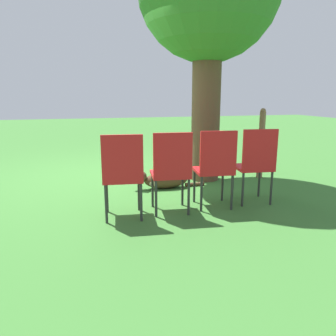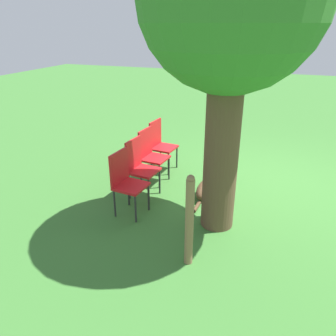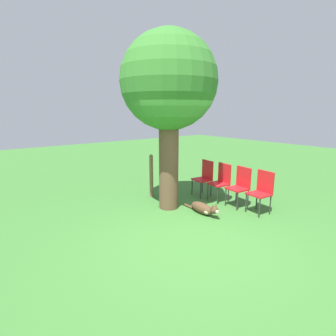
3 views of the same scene
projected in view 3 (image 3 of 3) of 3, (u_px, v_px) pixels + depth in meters
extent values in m
plane|color=#38702D|center=(193.00, 239.00, 4.80)|extent=(30.00, 30.00, 0.00)
cylinder|color=brown|center=(169.00, 160.00, 6.11)|extent=(0.46, 0.46, 2.34)
sphere|color=#387A2D|center=(169.00, 81.00, 5.73)|extent=(2.15, 2.15, 2.15)
ellipsoid|color=#513823|center=(202.00, 208.00, 5.97)|extent=(0.26, 0.67, 0.25)
ellipsoid|color=#C6B293|center=(207.00, 211.00, 5.83)|extent=(0.21, 0.24, 0.15)
sphere|color=#513823|center=(214.00, 210.00, 5.65)|extent=(0.18, 0.18, 0.17)
cylinder|color=#C6B293|center=(217.00, 212.00, 5.58)|extent=(0.07, 0.08, 0.07)
cone|color=#513823|center=(216.00, 205.00, 5.66)|extent=(0.05, 0.05, 0.08)
cone|color=#513823|center=(213.00, 206.00, 5.60)|extent=(0.05, 0.05, 0.08)
cylinder|color=#513823|center=(189.00, 206.00, 6.34)|extent=(0.07, 0.30, 0.06)
cylinder|color=#846647|center=(151.00, 177.00, 7.06)|extent=(0.10, 0.10, 1.11)
sphere|color=#846647|center=(151.00, 156.00, 6.94)|extent=(0.09, 0.09, 0.09)
cube|color=red|center=(259.00, 194.00, 5.90)|extent=(0.47, 0.48, 0.04)
cube|color=red|center=(265.00, 182.00, 5.94)|extent=(0.08, 0.44, 0.50)
cylinder|color=#2D2D2D|center=(259.00, 208.00, 5.70)|extent=(0.03, 0.03, 0.44)
cylinder|color=#2D2D2D|center=(246.00, 203.00, 6.02)|extent=(0.03, 0.03, 0.44)
cylinder|color=#2D2D2D|center=(270.00, 205.00, 5.88)|extent=(0.03, 0.03, 0.44)
cylinder|color=#2D2D2D|center=(257.00, 200.00, 6.20)|extent=(0.03, 0.03, 0.44)
cube|color=red|center=(237.00, 189.00, 6.31)|extent=(0.47, 0.48, 0.04)
cube|color=red|center=(244.00, 177.00, 6.35)|extent=(0.08, 0.44, 0.50)
cylinder|color=#2D2D2D|center=(237.00, 202.00, 6.11)|extent=(0.03, 0.03, 0.44)
cylinder|color=#2D2D2D|center=(226.00, 197.00, 6.43)|extent=(0.03, 0.03, 0.44)
cylinder|color=#2D2D2D|center=(248.00, 199.00, 6.30)|extent=(0.03, 0.03, 0.44)
cylinder|color=#2D2D2D|center=(236.00, 195.00, 6.61)|extent=(0.03, 0.03, 0.44)
cube|color=red|center=(218.00, 184.00, 6.73)|extent=(0.47, 0.48, 0.04)
cube|color=red|center=(224.00, 173.00, 6.77)|extent=(0.08, 0.44, 0.50)
cylinder|color=#2D2D2D|center=(218.00, 196.00, 6.53)|extent=(0.03, 0.03, 0.44)
cylinder|color=#2D2D2D|center=(208.00, 192.00, 6.84)|extent=(0.03, 0.03, 0.44)
cylinder|color=#2D2D2D|center=(228.00, 193.00, 6.71)|extent=(0.03, 0.03, 0.44)
cylinder|color=#2D2D2D|center=(218.00, 190.00, 7.03)|extent=(0.03, 0.03, 0.44)
cube|color=red|center=(202.00, 180.00, 7.14)|extent=(0.47, 0.48, 0.04)
cube|color=red|center=(208.00, 169.00, 7.18)|extent=(0.08, 0.44, 0.50)
cylinder|color=#2D2D2D|center=(201.00, 191.00, 6.94)|extent=(0.03, 0.03, 0.44)
cylinder|color=#2D2D2D|center=(192.00, 187.00, 7.26)|extent=(0.03, 0.03, 0.44)
cylinder|color=#2D2D2D|center=(211.00, 189.00, 7.13)|extent=(0.03, 0.03, 0.44)
cylinder|color=#2D2D2D|center=(202.00, 185.00, 7.44)|extent=(0.03, 0.03, 0.44)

